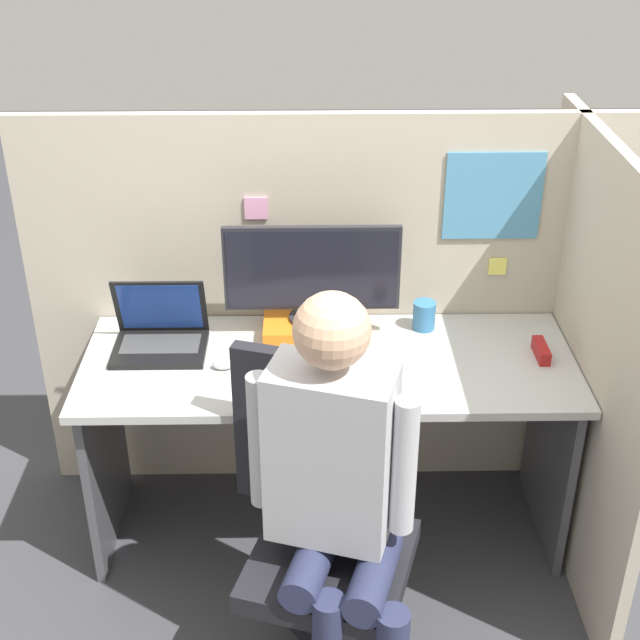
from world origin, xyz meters
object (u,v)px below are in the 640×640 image
object	(u,v)px
paper_box	(312,327)
monitor	(312,272)
carrot_toy	(396,383)
person	(336,483)
laptop	(160,336)
office_chair	(319,520)
stapler	(541,351)
coffee_mug	(424,315)

from	to	relation	value
paper_box	monitor	bearing A→B (deg)	90.00
monitor	carrot_toy	bearing A→B (deg)	-53.34
paper_box	person	distance (m)	0.86
laptop	carrot_toy	distance (m)	0.85
laptop	carrot_toy	bearing A→B (deg)	-19.28
monitor	carrot_toy	xyz separation A→B (m)	(0.27, -0.36, -0.23)
laptop	person	size ratio (longest dim) A/B	0.24
carrot_toy	person	xyz separation A→B (m)	(-0.21, -0.50, 0.00)
office_chair	paper_box	bearing A→B (deg)	91.11
person	carrot_toy	bearing A→B (deg)	67.22
monitor	laptop	bearing A→B (deg)	-171.36
stapler	coffee_mug	xyz separation A→B (m)	(-0.38, 0.20, 0.03)
laptop	stapler	distance (m)	1.32
stapler	coffee_mug	bearing A→B (deg)	152.03
monitor	carrot_toy	distance (m)	0.50
office_chair	person	size ratio (longest dim) A/B	0.76
monitor	paper_box	bearing A→B (deg)	-90.00
laptop	monitor	bearing A→B (deg)	8.64
monitor	office_chair	size ratio (longest dim) A/B	0.60
monitor	stapler	size ratio (longest dim) A/B	4.52
laptop	coffee_mug	bearing A→B (deg)	7.53
monitor	office_chair	world-z (taller)	monitor
paper_box	stapler	bearing A→B (deg)	-11.27
carrot_toy	person	world-z (taller)	person
person	stapler	bearing A→B (deg)	43.83
paper_box	laptop	bearing A→B (deg)	-171.67
paper_box	laptop	world-z (taller)	laptop
stapler	office_chair	distance (m)	0.98
stapler	office_chair	xyz separation A→B (m)	(-0.77, -0.55, -0.25)
monitor	office_chair	xyz separation A→B (m)	(0.01, -0.71, -0.49)
paper_box	monitor	distance (m)	0.22
carrot_toy	person	distance (m)	0.54
stapler	person	bearing A→B (deg)	-136.17
monitor	stapler	bearing A→B (deg)	-11.47
paper_box	coffee_mug	size ratio (longest dim) A/B	3.27
laptop	carrot_toy	world-z (taller)	laptop
office_chair	coffee_mug	bearing A→B (deg)	62.65
office_chair	coffee_mug	world-z (taller)	office_chair
carrot_toy	laptop	bearing A→B (deg)	160.72
monitor	coffee_mug	distance (m)	0.45
paper_box	carrot_toy	distance (m)	0.45
paper_box	laptop	distance (m)	0.54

